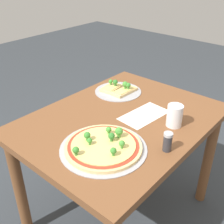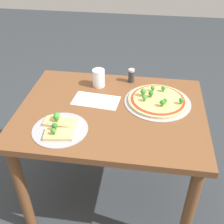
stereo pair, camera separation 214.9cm
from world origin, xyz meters
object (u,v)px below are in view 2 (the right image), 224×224
at_px(pizza_tray_whole, 157,100).
at_px(drinking_cup, 99,78).
at_px(pizza_tray_slice, 59,128).
at_px(condiment_shaker, 131,75).
at_px(dining_table, 111,124).

xyz_separation_m(pizza_tray_whole, drinking_cup, (-0.36, 0.13, 0.04)).
height_order(pizza_tray_slice, condiment_shaker, condiment_shaker).
distance_m(pizza_tray_whole, drinking_cup, 0.39).
bearing_deg(dining_table, pizza_tray_slice, -137.60).
relative_size(pizza_tray_whole, condiment_shaker, 4.30).
relative_size(dining_table, pizza_tray_whole, 2.71).
bearing_deg(condiment_shaker, drinking_cup, -157.74).
relative_size(dining_table, pizza_tray_slice, 3.66).
bearing_deg(pizza_tray_whole, pizza_tray_slice, -146.56).
bearing_deg(dining_table, pizza_tray_whole, 23.12).
xyz_separation_m(dining_table, condiment_shaker, (0.08, 0.32, 0.15)).
bearing_deg(condiment_shaker, pizza_tray_slice, -120.53).
xyz_separation_m(pizza_tray_slice, drinking_cup, (0.12, 0.45, 0.04)).
bearing_deg(drinking_cup, pizza_tray_whole, -19.96).
bearing_deg(pizza_tray_slice, pizza_tray_whole, 33.44).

